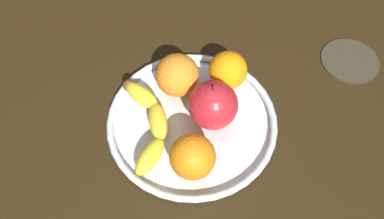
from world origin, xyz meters
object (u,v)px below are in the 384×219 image
banana (149,122)px  orange_back_right (228,70)px  fruit_bowl (192,122)px  orange_back_left (193,157)px  apple (213,105)px  orange_front_left (177,75)px  ambient_coaster (350,60)px

banana → orange_back_right: 16.55cm
fruit_bowl → orange_back_left: bearing=166.7°
orange_back_right → apple: bearing=146.0°
orange_front_left → orange_back_right: orange_front_left is taller
orange_front_left → ambient_coaster: size_ratio=0.68×
banana → orange_back_left: size_ratio=2.72×
orange_front_left → orange_back_right: size_ratio=1.12×
orange_front_left → orange_back_right: 8.95cm
fruit_bowl → orange_front_left: orange_front_left is taller
apple → orange_back_right: size_ratio=1.33×
fruit_bowl → apple: 6.08cm
apple → orange_back_right: 8.31cm
banana → apple: apple is taller
orange_back_left → orange_front_left: size_ratio=0.95×
banana → apple: (-0.91, -10.70, 2.60)cm
apple → orange_back_right: bearing=-34.0°
apple → fruit_bowl: bearing=78.7°
fruit_bowl → banana: size_ratio=1.50×
fruit_bowl → apple: apple is taller
fruit_bowl → orange_back_right: 10.98cm
orange_back_left → ambient_coaster: size_ratio=0.65×
orange_back_left → orange_back_right: size_ratio=1.06×
orange_back_right → ambient_coaster: size_ratio=0.61×
orange_back_left → ambient_coaster: bearing=-66.7°
orange_back_left → banana: bearing=30.7°
fruit_bowl → orange_front_left: (6.93, 0.92, 4.68)cm
ambient_coaster → orange_back_left: bearing=113.3°
orange_back_right → banana: bearing=111.2°
fruit_bowl → orange_back_right: (6.19, -8.00, 4.28)cm
orange_back_left → ambient_coaster: orange_back_left is taller
ambient_coaster → fruit_bowl: bearing=101.1°
orange_back_left → orange_back_right: bearing=-34.1°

